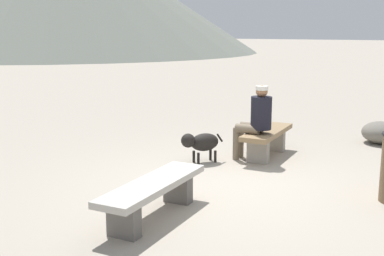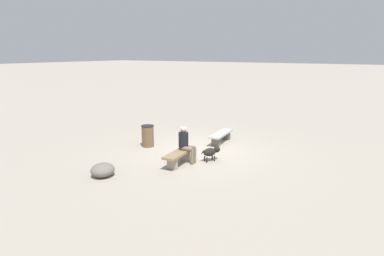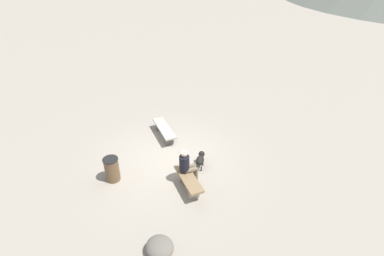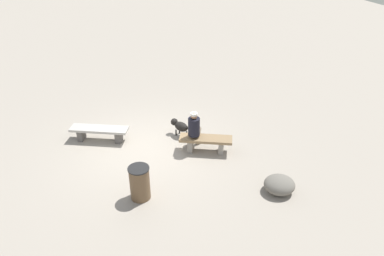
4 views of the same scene
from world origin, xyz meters
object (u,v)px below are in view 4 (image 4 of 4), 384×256
(seated_person, at_px, (194,128))
(dog, at_px, (180,126))
(bench_left, at_px, (99,131))
(bench_right, at_px, (206,142))
(boulder, at_px, (279,185))
(trash_bin, at_px, (140,183))

(seated_person, height_order, dog, seated_person)
(bench_left, height_order, bench_right, bench_right)
(seated_person, distance_m, boulder, 2.92)
(dog, relative_size, boulder, 0.88)
(bench_left, distance_m, boulder, 5.58)
(seated_person, relative_size, trash_bin, 1.43)
(bench_left, xyz_separation_m, dog, (2.34, 0.81, 0.03))
(dog, relative_size, trash_bin, 0.78)
(bench_left, relative_size, trash_bin, 2.05)
(bench_left, xyz_separation_m, trash_bin, (2.11, -2.27, 0.13))
(boulder, bearing_deg, dog, 145.20)
(trash_bin, bearing_deg, dog, 85.79)
(seated_person, height_order, trash_bin, seated_person)
(seated_person, xyz_separation_m, dog, (-0.61, 0.68, -0.38))
(bench_left, bearing_deg, boulder, -19.98)
(boulder, bearing_deg, trash_bin, -164.14)
(bench_right, xyz_separation_m, boulder, (2.12, -1.41, -0.12))
(seated_person, relative_size, boulder, 1.62)
(bench_left, xyz_separation_m, boulder, (5.42, -1.33, -0.10))
(bench_right, height_order, dog, dog)
(bench_left, distance_m, bench_right, 3.30)
(dog, distance_m, trash_bin, 3.09)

